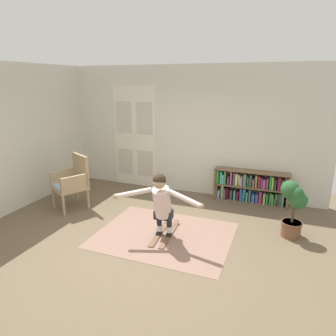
% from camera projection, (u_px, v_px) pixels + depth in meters
% --- Properties ---
extents(ground_plane, '(7.20, 7.20, 0.00)m').
position_uv_depth(ground_plane, '(143.00, 241.00, 5.03)').
color(ground_plane, brown).
extents(back_wall, '(6.00, 0.10, 2.90)m').
position_uv_depth(back_wall, '(191.00, 131.00, 6.97)').
color(back_wall, silver).
rests_on(back_wall, ground).
extents(side_wall_left, '(0.10, 6.00, 2.90)m').
position_uv_depth(side_wall_left, '(13.00, 138.00, 6.04)').
color(side_wall_left, silver).
rests_on(side_wall_left, ground).
extents(double_door, '(1.22, 0.05, 2.45)m').
position_uv_depth(double_door, '(135.00, 137.00, 7.46)').
color(double_door, silver).
rests_on(double_door, ground).
extents(rug, '(2.26, 1.79, 0.01)m').
position_uv_depth(rug, '(164.00, 235.00, 5.24)').
color(rug, '#8E6B5B').
rests_on(rug, ground).
extents(bookshelf, '(1.56, 0.30, 0.70)m').
position_uv_depth(bookshelf, '(250.00, 188.00, 6.59)').
color(bookshelf, brown).
rests_on(bookshelf, ground).
extents(wicker_chair, '(0.81, 0.81, 1.10)m').
position_uv_depth(wicker_chair, '(73.00, 181.00, 6.25)').
color(wicker_chair, tan).
rests_on(wicker_chair, ground).
extents(potted_plant, '(0.44, 0.36, 0.98)m').
position_uv_depth(potted_plant, '(294.00, 204.00, 5.03)').
color(potted_plant, brown).
rests_on(potted_plant, ground).
extents(skis_pair, '(0.34, 0.98, 0.07)m').
position_uv_depth(skis_pair, '(165.00, 233.00, 5.27)').
color(skis_pair, brown).
rests_on(skis_pair, rug).
extents(person_skier, '(1.47, 0.59, 1.10)m').
position_uv_depth(person_skier, '(162.00, 201.00, 4.93)').
color(person_skier, white).
rests_on(person_skier, skis_pair).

